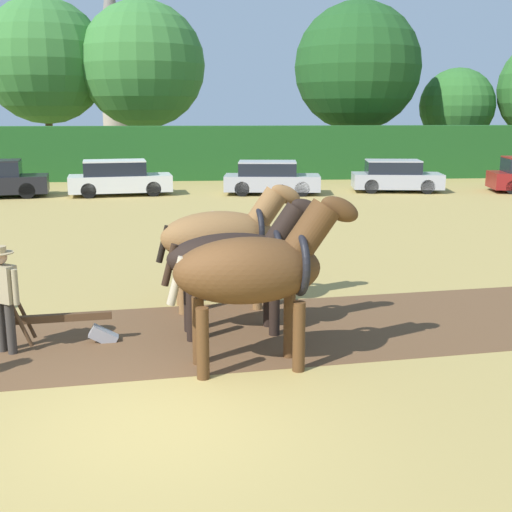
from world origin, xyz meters
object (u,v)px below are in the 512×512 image
at_px(tree_center, 357,67).
at_px(church_spire, 112,47).
at_px(draft_horse_trail_left, 224,236).
at_px(tree_center_right, 457,106).
at_px(farmer_at_plow, 3,291).
at_px(tree_left, 45,61).
at_px(plow, 73,325).
at_px(parked_car_right, 396,176).
at_px(draft_horse_lead_left, 256,270).
at_px(parked_car_center_right, 271,178).
at_px(parked_car_center, 119,178).
at_px(farmer_beside_team, 213,241).
at_px(tree_center_left, 143,65).
at_px(draft_horse_lead_right, 238,257).

xyz_separation_m(tree_center, church_spire, (-19.66, 40.63, 4.68)).
bearing_deg(draft_horse_trail_left, tree_center_right, 54.54).
xyz_separation_m(church_spire, farmer_at_plow, (7.18, -70.21, -9.88)).
bearing_deg(tree_left, church_spire, 91.28).
bearing_deg(plow, tree_center_right, 52.41).
relative_size(tree_center_right, parked_car_right, 1.49).
bearing_deg(draft_horse_lead_left, tree_center_right, 57.39).
distance_m(farmer_at_plow, parked_car_center_right, 19.73).
bearing_deg(farmer_at_plow, parked_car_center, 34.55).
distance_m(draft_horse_lead_left, farmer_at_plow, 3.94).
distance_m(draft_horse_trail_left, plow, 3.25).
relative_size(tree_center, farmer_beside_team, 6.38).
xyz_separation_m(tree_center_left, farmer_at_plow, (0.40, -31.19, -5.35)).
bearing_deg(parked_car_center, plow, -93.82).
bearing_deg(tree_center_left, tree_center, -7.12).
xyz_separation_m(tree_center_left, parked_car_center_right, (6.52, -12.44, -5.62)).
bearing_deg(parked_car_center_right, draft_horse_trail_left, -92.81).
height_order(plow, parked_car_right, parked_car_right).
distance_m(church_spire, parked_car_center_right, 54.11).
height_order(farmer_at_plow, parked_car_right, farmer_at_plow).
bearing_deg(farmer_beside_team, tree_center_right, 68.42).
bearing_deg(tree_center_right, draft_horse_lead_right, -117.43).
bearing_deg(tree_center_right, draft_horse_trail_left, -118.91).
xyz_separation_m(draft_horse_lead_right, farmer_at_plow, (-3.63, -0.60, -0.33)).
xyz_separation_m(draft_horse_trail_left, parked_car_right, (8.48, 17.03, -0.68)).
relative_size(farmer_beside_team, parked_car_right, 0.37).
relative_size(tree_left, farmer_at_plow, 6.10).
bearing_deg(plow, parked_car_center_right, 67.84).
xyz_separation_m(tree_center, plow, (-11.51, -29.29, -5.86)).
distance_m(draft_horse_trail_left, parked_car_center, 17.33).
height_order(draft_horse_lead_left, parked_car_center_right, draft_horse_lead_left).
bearing_deg(farmer_beside_team, parked_car_center, 113.82).
xyz_separation_m(plow, farmer_at_plow, (-0.96, -0.30, 0.66)).
relative_size(tree_center, draft_horse_trail_left, 3.55).
xyz_separation_m(tree_left, tree_center_right, (25.54, -1.09, -2.64)).
height_order(draft_horse_lead_left, parked_car_right, draft_horse_lead_left).
distance_m(tree_center_left, parked_car_center, 13.47).
height_order(draft_horse_lead_left, parked_car_center, draft_horse_lead_left).
xyz_separation_m(draft_horse_lead_right, draft_horse_trail_left, (-0.18, 1.49, 0.06)).
distance_m(tree_center_left, farmer_at_plow, 31.65).
bearing_deg(farmer_beside_team, parked_car_right, 69.55).
relative_size(draft_horse_trail_left, parked_car_center, 0.61).
distance_m(plow, parked_car_center, 18.71).
relative_size(church_spire, farmer_at_plow, 12.30).
bearing_deg(parked_car_center, draft_horse_trail_left, -85.08).
relative_size(tree_left, draft_horse_lead_right, 3.69).
distance_m(plow, parked_car_center_right, 19.17).
xyz_separation_m(tree_center_right, farmer_at_plow, (-19.22, -30.64, -2.93)).
bearing_deg(parked_car_right, parked_car_center, -171.40).
distance_m(tree_left, parked_car_center, 15.18).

